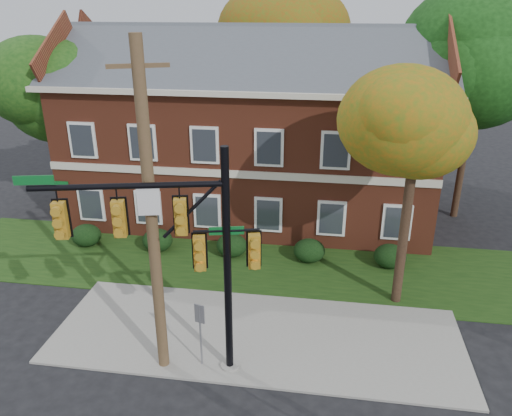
# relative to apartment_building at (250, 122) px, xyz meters

# --- Properties ---
(ground) EXTENTS (120.00, 120.00, 0.00)m
(ground) POSITION_rel_apartment_building_xyz_m (2.00, -11.95, -4.99)
(ground) COLOR black
(ground) RESTS_ON ground
(sidewalk) EXTENTS (14.00, 5.00, 0.08)m
(sidewalk) POSITION_rel_apartment_building_xyz_m (2.00, -10.95, -4.95)
(sidewalk) COLOR gray
(sidewalk) RESTS_ON ground
(grass_strip) EXTENTS (30.00, 6.00, 0.04)m
(grass_strip) POSITION_rel_apartment_building_xyz_m (2.00, -5.95, -4.97)
(grass_strip) COLOR #193811
(grass_strip) RESTS_ON ground
(apartment_building) EXTENTS (18.80, 8.80, 9.74)m
(apartment_building) POSITION_rel_apartment_building_xyz_m (0.00, 0.00, 0.00)
(apartment_building) COLOR brown
(apartment_building) RESTS_ON ground
(hedge_far_left) EXTENTS (1.40, 1.26, 1.05)m
(hedge_far_left) POSITION_rel_apartment_building_xyz_m (-7.00, -5.25, -4.46)
(hedge_far_left) COLOR black
(hedge_far_left) RESTS_ON ground
(hedge_left) EXTENTS (1.40, 1.26, 1.05)m
(hedge_left) POSITION_rel_apartment_building_xyz_m (-3.50, -5.25, -4.46)
(hedge_left) COLOR black
(hedge_left) RESTS_ON ground
(hedge_center) EXTENTS (1.40, 1.26, 1.05)m
(hedge_center) POSITION_rel_apartment_building_xyz_m (0.00, -5.25, -4.46)
(hedge_center) COLOR black
(hedge_center) RESTS_ON ground
(hedge_right) EXTENTS (1.40, 1.26, 1.05)m
(hedge_right) POSITION_rel_apartment_building_xyz_m (3.50, -5.25, -4.46)
(hedge_right) COLOR black
(hedge_right) RESTS_ON ground
(hedge_far_right) EXTENTS (1.40, 1.26, 1.05)m
(hedge_far_right) POSITION_rel_apartment_building_xyz_m (7.00, -5.25, -4.46)
(hedge_far_right) COLOR black
(hedge_far_right) RESTS_ON ground
(tree_near_right) EXTENTS (4.50, 4.25, 8.58)m
(tree_near_right) POSITION_rel_apartment_building_xyz_m (7.22, -8.09, 1.68)
(tree_near_right) COLOR black
(tree_near_right) RESTS_ON ground
(tree_left_rear) EXTENTS (5.40, 5.10, 8.88)m
(tree_left_rear) POSITION_rel_apartment_building_xyz_m (-9.73, -1.12, 1.69)
(tree_left_rear) COLOR black
(tree_left_rear) RESTS_ON ground
(tree_right_rear) EXTENTS (6.30, 5.95, 10.62)m
(tree_right_rear) POSITION_rel_apartment_building_xyz_m (11.31, 0.86, 3.13)
(tree_right_rear) COLOR black
(tree_right_rear) RESTS_ON ground
(tree_far_rear) EXTENTS (6.84, 6.46, 11.52)m
(tree_far_rear) POSITION_rel_apartment_building_xyz_m (1.34, 7.84, 3.86)
(tree_far_rear) COLOR black
(tree_far_rear) RESTS_ON ground
(traffic_signal) EXTENTS (6.37, 1.62, 7.25)m
(traffic_signal) POSITION_rel_apartment_building_xyz_m (0.14, -13.00, -0.49)
(traffic_signal) COLOR gray
(traffic_signal) RESTS_ON ground
(utility_pole) EXTENTS (1.49, 0.69, 10.05)m
(utility_pole) POSITION_rel_apartment_building_xyz_m (-0.70, -12.87, 0.11)
(utility_pole) COLOR brown
(utility_pole) RESTS_ON ground
(sign_post) EXTENTS (0.33, 0.13, 2.28)m
(sign_post) POSITION_rel_apartment_building_xyz_m (0.50, -12.70, -3.44)
(sign_post) COLOR slate
(sign_post) RESTS_ON ground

